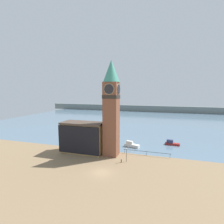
# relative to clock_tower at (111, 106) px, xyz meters

# --- Properties ---
(ground_plane) EXTENTS (160.00, 160.00, 0.00)m
(ground_plane) POSITION_rel_clock_tower_xyz_m (1.00, -10.45, -13.38)
(ground_plane) COLOR #846B4C
(water) EXTENTS (160.00, 120.00, 0.00)m
(water) POSITION_rel_clock_tower_xyz_m (1.00, 62.67, -13.38)
(water) COLOR slate
(water) RESTS_ON ground_plane
(far_shoreline) EXTENTS (180.00, 3.00, 5.00)m
(far_shoreline) POSITION_rel_clock_tower_xyz_m (1.00, 102.67, -10.88)
(far_shoreline) COLOR slate
(far_shoreline) RESTS_ON water
(pier_railing) EXTENTS (12.66, 0.08, 1.09)m
(pier_railing) POSITION_rel_clock_tower_xyz_m (9.17, 2.42, -12.41)
(pier_railing) COLOR #232328
(pier_railing) RESTS_ON ground_plane
(clock_tower) EXTENTS (4.26, 4.26, 25.20)m
(clock_tower) POSITION_rel_clock_tower_xyz_m (0.00, 0.00, 0.00)
(clock_tower) COLOR brown
(clock_tower) RESTS_ON ground_plane
(pier_building) EXTENTS (11.93, 5.66, 8.62)m
(pier_building) POSITION_rel_clock_tower_xyz_m (-8.34, -0.38, -9.05)
(pier_building) COLOR tan
(pier_building) RESTS_ON ground_plane
(boat_near) EXTENTS (4.83, 2.59, 1.78)m
(boat_near) POSITION_rel_clock_tower_xyz_m (3.94, 8.27, -12.72)
(boat_near) COLOR silver
(boat_near) RESTS_ON water
(boat_far) EXTENTS (4.60, 1.91, 1.63)m
(boat_far) POSITION_rel_clock_tower_xyz_m (15.90, 14.15, -12.79)
(boat_far) COLOR maroon
(boat_far) RESTS_ON water
(mooring_bollard_near) EXTENTS (0.27, 0.27, 0.82)m
(mooring_bollard_near) POSITION_rel_clock_tower_xyz_m (3.83, -4.13, -12.93)
(mooring_bollard_near) COLOR brown
(mooring_bollard_near) RESTS_ON ground_plane
(lamp_post) EXTENTS (0.32, 0.32, 3.51)m
(lamp_post) POSITION_rel_clock_tower_xyz_m (4.90, -3.31, -10.89)
(lamp_post) COLOR #2D2D33
(lamp_post) RESTS_ON ground_plane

